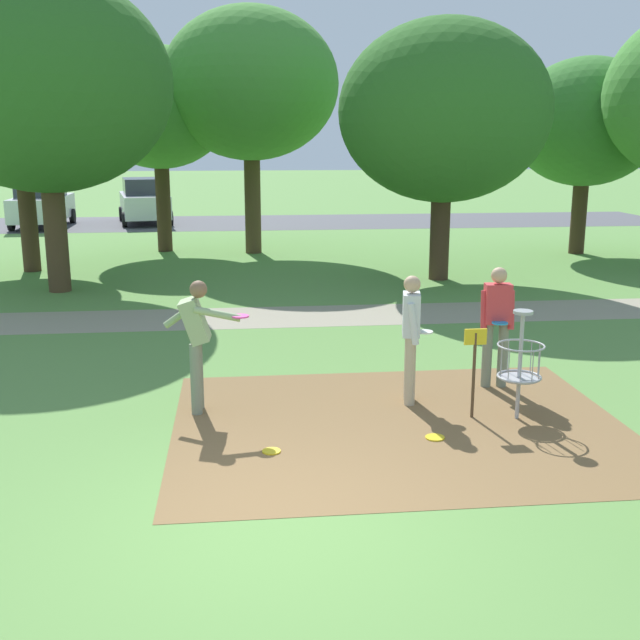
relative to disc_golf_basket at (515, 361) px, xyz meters
The scene contains 18 objects.
ground_plane 4.02m from the disc_golf_basket, 141.70° to the right, with size 160.00×160.00×0.00m, color #5B8942.
dirt_tee_pad 1.64m from the disc_golf_basket, behind, with size 5.51×4.41×0.01m, color brown.
disc_golf_basket is the anchor object (origin of this frame).
player_throwing 3.99m from the disc_golf_basket, 169.98° to the left, with size 1.09×0.54×1.71m.
player_waiting_left 1.29m from the disc_golf_basket, 81.73° to the left, with size 0.48×0.42×1.71m.
player_waiting_right 1.39m from the disc_golf_basket, 147.01° to the left, with size 0.43×0.49×1.71m.
frisbee_near_basket 1.46m from the disc_golf_basket, 154.06° to the right, with size 0.23×0.23×0.02m, color gold.
frisbee_mid_grass 3.23m from the disc_golf_basket, 166.22° to the right, with size 0.21×0.21×0.02m, color gold.
tree_near_left 15.58m from the disc_golf_basket, 62.97° to the left, with size 4.39×4.39×5.77m.
tree_near_right 15.65m from the disc_golf_basket, 101.02° to the left, with size 5.19×5.19×7.19m.
tree_mid_left 16.84m from the disc_golf_basket, 109.95° to the left, with size 4.26×4.26×6.14m.
tree_mid_center 10.39m from the disc_golf_basket, 80.63° to the left, with size 5.06×5.06×6.21m.
tree_mid_right 12.41m from the disc_golf_basket, 129.24° to the left, with size 5.55×5.55×6.96m.
tree_far_center 15.27m from the disc_golf_basket, 126.12° to the left, with size 4.17×4.17×5.71m.
parking_lot_strip 23.82m from the disc_golf_basket, 97.47° to the left, with size 36.00×6.00×0.01m, color #4C4C51.
parked_car_leftmost 25.36m from the disc_golf_basket, 115.78° to the left, with size 2.04×4.24×1.84m.
parked_car_center_left 24.85m from the disc_golf_basket, 106.73° to the left, with size 2.53×4.46×1.84m.
gravel_path 6.77m from the disc_golf_basket, 117.42° to the left, with size 40.00×1.85×0.00m, color gray.
Camera 1 is at (-0.29, -6.37, 3.43)m, focal length 43.19 mm.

